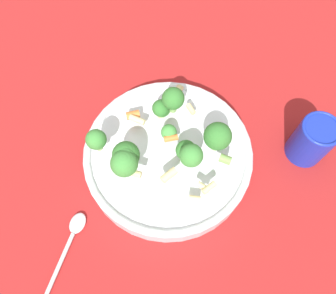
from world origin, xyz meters
TOP-DOWN VIEW (x-y plane):
  - ground_plane at (0.00, 0.00)m, footprint 3.00×3.00m
  - bowl at (0.00, 0.00)m, footprint 0.30×0.30m
  - pasta_salad at (-0.01, -0.01)m, footprint 0.22×0.20m
  - cup at (0.22, 0.12)m, footprint 0.07×0.07m
  - spoon at (-0.09, -0.21)m, footprint 0.04×0.19m

SIDE VIEW (x-z plane):
  - ground_plane at x=0.00m, z-range 0.00..0.00m
  - spoon at x=-0.09m, z-range 0.00..0.01m
  - bowl at x=0.00m, z-range 0.00..0.05m
  - cup at x=0.22m, z-range 0.00..0.09m
  - pasta_salad at x=-0.01m, z-range 0.05..0.13m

